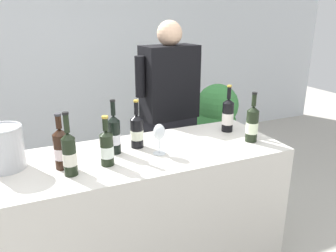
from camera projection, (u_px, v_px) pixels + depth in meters
wall_back at (71, 44)px, 4.18m from camera, size 8.00×0.10×2.80m
counter at (143, 219)px, 2.22m from camera, size 1.82×0.68×0.95m
wine_bottle_0 at (114, 134)px, 2.03m from camera, size 0.07×0.07×0.34m
wine_bottle_1 at (137, 131)px, 2.13m from camera, size 0.08×0.08×0.31m
wine_bottle_2 at (69, 153)px, 1.75m from camera, size 0.07×0.07×0.35m
wine_bottle_3 at (107, 147)px, 1.87m from camera, size 0.08×0.08×0.29m
wine_bottle_4 at (61, 148)px, 1.83m from camera, size 0.08×0.08×0.32m
wine_bottle_5 at (252, 124)px, 2.22m from camera, size 0.08×0.08×0.34m
wine_bottle_6 at (228, 115)px, 2.41m from camera, size 0.08×0.08×0.34m
wine_glass at (159, 133)px, 2.02m from camera, size 0.08×0.08×0.19m
ice_bucket at (4, 148)px, 1.82m from camera, size 0.21×0.21×0.25m
person_server at (169, 127)px, 2.90m from camera, size 0.61×0.29×1.72m
potted_shrub at (216, 119)px, 3.60m from camera, size 0.49×0.47×1.07m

